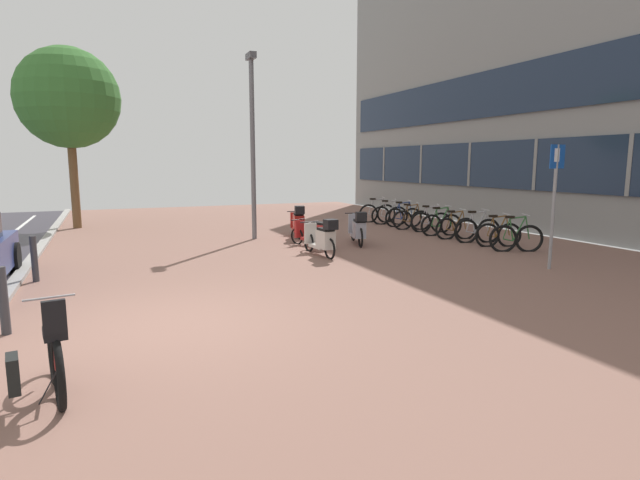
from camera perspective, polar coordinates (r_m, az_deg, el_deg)
The scene contains 21 objects.
ground at distance 7.82m, azimuth -6.22°, elevation -8.53°, with size 21.00×40.00×0.13m.
bicycle_foreground at distance 5.72m, azimuth -28.13°, elevation -11.75°, with size 0.59×1.37×1.08m.
bicycle_rack_00 at distance 14.02m, azimuth 21.33°, elevation 0.20°, with size 1.34×0.62×1.02m.
bicycle_rack_01 at distance 14.68m, azimuth 19.54°, elevation 0.58°, with size 1.26×0.55×0.95m.
bicycle_rack_02 at distance 15.23m, azimuth 17.39°, elevation 1.03°, with size 1.38×0.51×1.01m.
bicycle_rack_03 at distance 15.76m, azimuth 15.14°, elevation 1.30°, with size 1.28×0.49×0.95m.
bicycle_rack_04 at distance 16.41m, azimuth 13.57°, elevation 1.69°, with size 1.36×0.48×0.99m.
bicycle_rack_05 at distance 17.15m, azimuth 12.45°, elevation 2.00°, with size 1.24×0.71×0.97m.
bicycle_rack_06 at distance 17.67m, azimuth 10.34°, elevation 2.26°, with size 1.24×0.61×0.98m.
bicycle_rack_07 at distance 18.43m, azimuth 9.45°, elevation 2.56°, with size 1.35×0.51×0.99m.
bicycle_rack_08 at distance 19.04m, azimuth 7.88°, elevation 2.79°, with size 1.26×0.67×0.99m.
bicycle_rack_09 at distance 19.68m, azimuth 6.51°, elevation 3.04°, with size 1.39×0.56×1.02m.
scooter_near at distance 13.78m, azimuth -0.31°, elevation 0.75°, with size 0.87×1.61×0.74m.
scooter_mid at distance 12.42m, azimuth 0.28°, elevation 0.19°, with size 0.52×1.71×0.99m.
scooter_far at distance 15.58m, azimuth -2.50°, elevation 1.99°, with size 0.72×1.70×1.04m.
scooter_extra at distance 14.21m, azimuth 4.32°, elevation 1.27°, with size 0.79×1.72×1.00m.
parking_sign at distance 11.87m, azimuth 25.03°, elevation 4.79°, with size 0.40×0.07×2.67m.
lamp_post at distance 15.30m, azimuth -7.65°, elevation 11.44°, with size 0.20×0.52×5.43m.
street_tree at distance 19.86m, azimuth -26.64°, elevation 14.14°, with size 3.41×3.41×6.20m.
bollard_near at distance 7.98m, azimuth -32.22°, elevation -5.85°, with size 0.12×0.12×0.93m.
bollard_far at distance 11.21m, azimuth -29.63°, elevation -1.87°, with size 0.12×0.12×0.90m.
Camera 1 is at (-0.72, -7.15, 2.29)m, focal length 28.24 mm.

